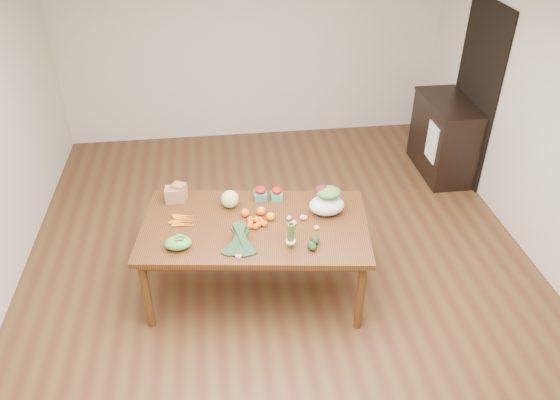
{
  "coord_description": "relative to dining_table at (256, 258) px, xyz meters",
  "views": [
    {
      "loc": [
        -0.53,
        -4.0,
        3.52
      ],
      "look_at": [
        -0.01,
        0.0,
        0.83
      ],
      "focal_mm": 35.0,
      "sensor_mm": 36.0,
      "label": 1
    }
  ],
  "objects": [
    {
      "name": "dining_table",
      "position": [
        0.0,
        0.0,
        0.0
      ],
      "size": [
        2.06,
        1.33,
        0.75
      ],
      "primitive_type": "cube",
      "rotation": [
        0.0,
        0.0,
        -0.14
      ],
      "color": "#552D13",
      "rests_on": "floor"
    },
    {
      "name": "carrots",
      "position": [
        -0.61,
        0.12,
        0.39
      ],
      "size": [
        0.24,
        0.22,
        0.03
      ],
      "primitive_type": null,
      "rotation": [
        0.0,
        0.0,
        -0.14
      ],
      "color": "orange",
      "rests_on": "dining_table"
    },
    {
      "name": "mandarin_cluster",
      "position": [
        0.02,
        -0.01,
        0.42
      ],
      "size": [
        0.2,
        0.2,
        0.08
      ],
      "primitive_type": null,
      "rotation": [
        0.0,
        0.0,
        -0.14
      ],
      "color": "#FF5E0F",
      "rests_on": "dining_table"
    },
    {
      "name": "potato_b",
      "position": [
        0.33,
        -0.05,
        0.4
      ],
      "size": [
        0.05,
        0.04,
        0.04
      ],
      "primitive_type": "ellipsoid",
      "color": "#D5B67B",
      "rests_on": "dining_table"
    },
    {
      "name": "avocado_a",
      "position": [
        0.43,
        -0.4,
        0.41
      ],
      "size": [
        0.1,
        0.12,
        0.07
      ],
      "primitive_type": "ellipsoid",
      "rotation": [
        0.0,
        0.0,
        0.3
      ],
      "color": "black",
      "rests_on": "dining_table"
    },
    {
      "name": "asparagus_bundle",
      "position": [
        0.26,
        -0.35,
        0.5
      ],
      "size": [
        0.1,
        0.13,
        0.26
      ],
      "primitive_type": null,
      "rotation": [
        0.15,
        0.0,
        -0.14
      ],
      "color": "#507636",
      "rests_on": "dining_table"
    },
    {
      "name": "doorway_dark",
      "position": [
        2.74,
        1.82,
        0.68
      ],
      "size": [
        0.02,
        1.0,
        2.1
      ],
      "primitive_type": "cube",
      "color": "black",
      "rests_on": "floor"
    },
    {
      "name": "cabbage",
      "position": [
        -0.19,
        0.3,
        0.46
      ],
      "size": [
        0.16,
        0.16,
        0.16
      ],
      "primitive_type": "sphere",
      "color": "#A7DE80",
      "rests_on": "dining_table"
    },
    {
      "name": "kale_bunch",
      "position": [
        -0.15,
        -0.33,
        0.45
      ],
      "size": [
        0.37,
        0.44,
        0.16
      ],
      "primitive_type": null,
      "rotation": [
        0.0,
        0.0,
        -0.14
      ],
      "color": "black",
      "rests_on": "dining_table"
    },
    {
      "name": "cabinet",
      "position": [
        2.48,
        1.87,
        0.1
      ],
      "size": [
        0.52,
        1.02,
        0.94
      ],
      "primitive_type": "cube",
      "color": "black",
      "rests_on": "floor"
    },
    {
      "name": "paper_bag",
      "position": [
        -0.68,
        0.46,
        0.46
      ],
      "size": [
        0.26,
        0.22,
        0.16
      ],
      "primitive_type": null,
      "rotation": [
        0.0,
        0.0,
        -0.14
      ],
      "color": "#9D7246",
      "rests_on": "dining_table"
    },
    {
      "name": "strawberry_basket_a",
      "position": [
        0.09,
        0.39,
        0.43
      ],
      "size": [
        0.13,
        0.13,
        0.1
      ],
      "primitive_type": null,
      "rotation": [
        0.0,
        0.0,
        -0.14
      ],
      "color": "red",
      "rests_on": "dining_table"
    },
    {
      "name": "orange_c",
      "position": [
        0.14,
        0.05,
        0.41
      ],
      "size": [
        0.07,
        0.07,
        0.07
      ],
      "primitive_type": "sphere",
      "color": "orange",
      "rests_on": "dining_table"
    },
    {
      "name": "potato_d",
      "position": [
        0.42,
        0.02,
        0.4
      ],
      "size": [
        0.05,
        0.05,
        0.05
      ],
      "primitive_type": "ellipsoid",
      "color": "tan",
      "rests_on": "dining_table"
    },
    {
      "name": "dish_towel",
      "position": [
        2.22,
        1.62,
        0.18
      ],
      "size": [
        0.02,
        0.28,
        0.45
      ],
      "primitive_type": "cube",
      "color": "white",
      "rests_on": "cabinet"
    },
    {
      "name": "strawberry_basket_b",
      "position": [
        0.24,
        0.37,
        0.42
      ],
      "size": [
        0.12,
        0.12,
        0.09
      ],
      "primitive_type": null,
      "rotation": [
        0.0,
        0.0,
        -0.14
      ],
      "color": "#AE130B",
      "rests_on": "dining_table"
    },
    {
      "name": "orange_a",
      "position": [
        -0.07,
        0.13,
        0.41
      ],
      "size": [
        0.07,
        0.07,
        0.07
      ],
      "primitive_type": "sphere",
      "color": "#E7510E",
      "rests_on": "dining_table"
    },
    {
      "name": "floor",
      "position": [
        0.26,
        0.22,
        -0.38
      ],
      "size": [
        6.0,
        6.0,
        0.0
      ],
      "primitive_type": "plane",
      "color": "#52371C",
      "rests_on": "ground"
    },
    {
      "name": "salad_bag",
      "position": [
        0.64,
        0.08,
        0.49
      ],
      "size": [
        0.34,
        0.27,
        0.24
      ],
      "primitive_type": null,
      "rotation": [
        0.0,
        0.0,
        -0.14
      ],
      "color": "white",
      "rests_on": "dining_table"
    },
    {
      "name": "snap_pea_bag",
      "position": [
        -0.64,
        -0.24,
        0.42
      ],
      "size": [
        0.22,
        0.17,
        0.1
      ],
      "primitive_type": "ellipsoid",
      "color": "green",
      "rests_on": "dining_table"
    },
    {
      "name": "avocado_b",
      "position": [
        0.46,
        -0.32,
        0.41
      ],
      "size": [
        0.1,
        0.12,
        0.07
      ],
      "primitive_type": "ellipsoid",
      "rotation": [
        0.0,
        0.0,
        0.3
      ],
      "color": "black",
      "rests_on": "dining_table"
    },
    {
      "name": "orange_b",
      "position": [
        0.07,
        0.14,
        0.42
      ],
      "size": [
        0.08,
        0.08,
        0.08
      ],
      "primitive_type": "sphere",
      "color": "orange",
      "rests_on": "dining_table"
    },
    {
      "name": "potato_e",
      "position": [
        0.51,
        -0.14,
        0.39
      ],
      "size": [
        0.05,
        0.04,
        0.04
      ],
      "primitive_type": "ellipsoid",
      "color": "#D9CA7D",
      "rests_on": "dining_table"
    },
    {
      "name": "potato_a",
      "position": [
        0.3,
        0.03,
        0.39
      ],
      "size": [
        0.05,
        0.04,
        0.04
      ],
      "primitive_type": "ellipsoid",
      "color": "#D6BA7B",
      "rests_on": "dining_table"
    },
    {
      "name": "room_walls",
      "position": [
        0.26,
        0.22,
        0.97
      ],
      "size": [
        5.02,
        6.02,
        2.7
      ],
      "color": "beige",
      "rests_on": "floor"
    },
    {
      "name": "potato_c",
      "position": [
        0.44,
        0.01,
        0.4
      ],
      "size": [
        0.05,
        0.04,
        0.04
      ],
      "primitive_type": "ellipsoid",
      "color": "tan",
      "rests_on": "dining_table"
    }
  ]
}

